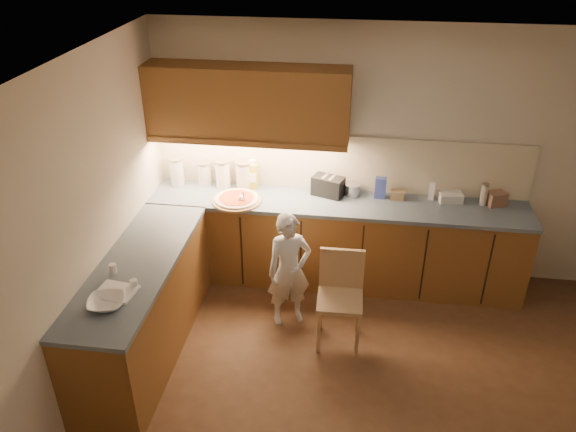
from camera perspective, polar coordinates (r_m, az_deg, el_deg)
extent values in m
plane|color=#50311B|center=(4.78, 7.93, -18.38)|extent=(4.50, 4.50, 0.00)
cube|color=beige|center=(5.69, 9.18, 6.01)|extent=(4.50, 0.04, 2.60)
cube|color=beige|center=(4.44, -21.20, -2.87)|extent=(0.04, 4.00, 2.60)
cube|color=white|center=(3.37, 11.00, 13.02)|extent=(4.50, 4.00, 0.04)
cube|color=brown|center=(5.82, 4.84, -2.70)|extent=(3.75, 0.60, 0.88)
cube|color=brown|center=(5.08, -14.42, -9.04)|extent=(0.60, 2.00, 0.88)
cube|color=#4D5E6E|center=(5.59, 5.03, 1.30)|extent=(3.77, 0.62, 0.04)
cube|color=#4D5E6E|center=(4.82, -15.09, -4.73)|extent=(0.62, 2.02, 0.04)
cube|color=black|center=(5.82, -10.52, -3.13)|extent=(0.02, 0.01, 0.80)
cube|color=black|center=(5.68, -4.74, -3.62)|extent=(0.02, 0.01, 0.80)
cube|color=black|center=(5.59, 1.30, -4.10)|extent=(0.02, 0.01, 0.80)
cube|color=black|center=(5.56, 7.47, -4.53)|extent=(0.02, 0.01, 0.80)
cube|color=black|center=(5.60, 13.62, -4.92)|extent=(0.02, 0.01, 0.80)
cube|color=black|center=(5.71, 19.62, -5.24)|extent=(0.02, 0.01, 0.80)
cube|color=beige|center=(5.71, 5.34, 5.37)|extent=(3.75, 0.02, 0.58)
cube|color=brown|center=(5.44, -4.13, 11.41)|extent=(1.95, 0.35, 0.70)
cube|color=brown|center=(5.40, -4.37, 7.30)|extent=(1.95, 0.02, 0.06)
cylinder|color=tan|center=(5.58, -5.23, 1.58)|extent=(0.49, 0.49, 0.02)
cylinder|color=beige|center=(5.57, -5.24, 1.76)|extent=(0.43, 0.43, 0.02)
cylinder|color=#B43918|center=(5.57, -5.24, 1.87)|extent=(0.34, 0.34, 0.01)
sphere|color=white|center=(5.51, -4.74, 1.85)|extent=(0.06, 0.06, 0.06)
cylinder|color=white|center=(5.44, -4.48, 1.82)|extent=(0.02, 0.12, 0.20)
imported|color=silver|center=(5.16, 0.11, -5.53)|extent=(0.49, 0.42, 1.14)
cylinder|color=tan|center=(5.02, 3.13, -11.76)|extent=(0.04, 0.04, 0.45)
cylinder|color=tan|center=(5.02, 7.05, -11.99)|extent=(0.04, 0.04, 0.45)
cylinder|color=tan|center=(5.28, 3.40, -9.37)|extent=(0.04, 0.04, 0.45)
cylinder|color=tan|center=(5.28, 7.10, -9.59)|extent=(0.04, 0.04, 0.45)
cube|color=tan|center=(4.99, 5.30, -8.52)|extent=(0.40, 0.40, 0.04)
cube|color=tan|center=(5.01, 5.49, -5.29)|extent=(0.40, 0.04, 0.40)
imported|color=white|center=(4.36, -17.97, -8.38)|extent=(0.32, 0.32, 0.07)
cylinder|color=beige|center=(5.96, -11.22, 4.38)|extent=(0.14, 0.14, 0.28)
cylinder|color=gray|center=(5.90, -11.36, 5.70)|extent=(0.15, 0.15, 0.02)
cylinder|color=silver|center=(5.91, -8.48, 4.21)|extent=(0.14, 0.14, 0.24)
cylinder|color=gray|center=(5.86, -8.57, 5.34)|extent=(0.15, 0.15, 0.02)
cylinder|color=white|center=(5.83, -6.62, 4.19)|extent=(0.15, 0.15, 0.28)
cylinder|color=gray|center=(5.77, -6.70, 5.52)|extent=(0.16, 0.16, 0.02)
cylinder|color=beige|center=(5.81, -4.51, 4.15)|extent=(0.17, 0.17, 0.27)
cylinder|color=gray|center=(5.75, -4.57, 5.46)|extent=(0.18, 0.18, 0.02)
cube|color=gold|center=(5.78, -3.62, 4.06)|extent=(0.11, 0.08, 0.27)
cube|color=silver|center=(5.72, -3.67, 5.49)|extent=(0.07, 0.05, 0.05)
cube|color=black|center=(5.66, 4.09, 3.05)|extent=(0.35, 0.27, 0.20)
cube|color=#BABABF|center=(5.63, 3.77, 4.05)|extent=(0.08, 0.14, 0.00)
cube|color=#BABABF|center=(5.60, 4.49, 3.89)|extent=(0.08, 0.14, 0.00)
cylinder|color=#A3A3A8|center=(5.69, 6.57, 2.65)|extent=(0.16, 0.16, 0.12)
cylinder|color=#A3A3A8|center=(5.67, 6.60, 3.23)|extent=(0.17, 0.17, 0.01)
cube|color=#3546A0|center=(5.67, 9.38, 2.85)|extent=(0.11, 0.08, 0.21)
cube|color=tan|center=(5.69, 11.05, 2.12)|extent=(0.13, 0.10, 0.09)
cube|color=white|center=(5.75, 14.38, 2.45)|extent=(0.07, 0.07, 0.17)
cube|color=silver|center=(5.78, 16.16, 1.87)|extent=(0.24, 0.19, 0.09)
cylinder|color=beige|center=(5.77, 19.28, 2.02)|extent=(0.07, 0.07, 0.21)
cylinder|color=gray|center=(5.73, 19.46, 3.03)|extent=(0.07, 0.07, 0.01)
cube|color=#966B50|center=(5.84, 20.38, 1.68)|extent=(0.21, 0.19, 0.14)
cube|color=white|center=(4.49, -17.06, -7.38)|extent=(0.32, 0.27, 0.02)
cylinder|color=silver|center=(4.71, -17.37, -5.11)|extent=(0.08, 0.08, 0.08)
cylinder|color=white|center=(4.49, -15.38, -6.66)|extent=(0.06, 0.06, 0.07)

